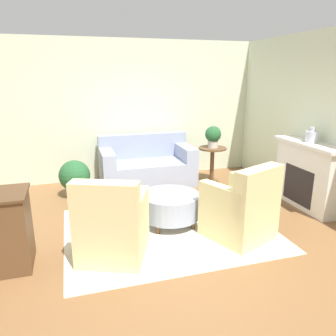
{
  "coord_description": "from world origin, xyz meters",
  "views": [
    {
      "loc": [
        -1.24,
        -4.03,
        2.13
      ],
      "look_at": [
        0.15,
        0.55,
        0.75
      ],
      "focal_mm": 35.0,
      "sensor_mm": 36.0,
      "label": 1
    }
  ],
  "objects_px": {
    "potted_plant_floor": "(75,177)",
    "ottoman_table": "(170,205)",
    "vase_mantel_near": "(312,136)",
    "armchair_left": "(112,227)",
    "potted_plant_on_side_table": "(213,136)",
    "side_table": "(212,159)",
    "couch": "(147,166)",
    "armchair_right": "(242,210)"
  },
  "relations": [
    {
      "from": "ottoman_table",
      "to": "couch",
      "type": "bearing_deg",
      "value": 86.99
    },
    {
      "from": "vase_mantel_near",
      "to": "potted_plant_on_side_table",
      "type": "height_order",
      "value": "vase_mantel_near"
    },
    {
      "from": "armchair_left",
      "to": "potted_plant_on_side_table",
      "type": "relative_size",
      "value": 2.39
    },
    {
      "from": "potted_plant_on_side_table",
      "to": "armchair_right",
      "type": "bearing_deg",
      "value": -104.83
    },
    {
      "from": "potted_plant_on_side_table",
      "to": "potted_plant_floor",
      "type": "xyz_separation_m",
      "value": [
        -2.68,
        -0.05,
        -0.59
      ]
    },
    {
      "from": "couch",
      "to": "side_table",
      "type": "bearing_deg",
      "value": -12.84
    },
    {
      "from": "couch",
      "to": "side_table",
      "type": "height_order",
      "value": "couch"
    },
    {
      "from": "ottoman_table",
      "to": "side_table",
      "type": "relative_size",
      "value": 1.19
    },
    {
      "from": "armchair_right",
      "to": "potted_plant_on_side_table",
      "type": "bearing_deg",
      "value": 75.17
    },
    {
      "from": "armchair_left",
      "to": "potted_plant_floor",
      "type": "relative_size",
      "value": 1.54
    },
    {
      "from": "armchair_left",
      "to": "armchair_right",
      "type": "distance_m",
      "value": 1.7
    },
    {
      "from": "couch",
      "to": "potted_plant_on_side_table",
      "type": "height_order",
      "value": "potted_plant_on_side_table"
    },
    {
      "from": "ottoman_table",
      "to": "side_table",
      "type": "bearing_deg",
      "value": 49.59
    },
    {
      "from": "armchair_right",
      "to": "ottoman_table",
      "type": "relative_size",
      "value": 1.2
    },
    {
      "from": "armchair_right",
      "to": "side_table",
      "type": "height_order",
      "value": "armchair_right"
    },
    {
      "from": "side_table",
      "to": "vase_mantel_near",
      "type": "relative_size",
      "value": 2.95
    },
    {
      "from": "potted_plant_floor",
      "to": "ottoman_table",
      "type": "bearing_deg",
      "value": -50.69
    },
    {
      "from": "potted_plant_on_side_table",
      "to": "ottoman_table",
      "type": "bearing_deg",
      "value": -130.41
    },
    {
      "from": "armchair_right",
      "to": "armchair_left",
      "type": "bearing_deg",
      "value": 180.0
    },
    {
      "from": "armchair_right",
      "to": "potted_plant_floor",
      "type": "distance_m",
      "value": 3.06
    },
    {
      "from": "couch",
      "to": "armchair_right",
      "type": "distance_m",
      "value": 2.68
    },
    {
      "from": "vase_mantel_near",
      "to": "potted_plant_floor",
      "type": "relative_size",
      "value": 0.37
    },
    {
      "from": "couch",
      "to": "vase_mantel_near",
      "type": "xyz_separation_m",
      "value": [
        2.23,
        -1.92,
        0.83
      ]
    },
    {
      "from": "potted_plant_on_side_table",
      "to": "potted_plant_floor",
      "type": "height_order",
      "value": "potted_plant_on_side_table"
    },
    {
      "from": "vase_mantel_near",
      "to": "potted_plant_on_side_table",
      "type": "bearing_deg",
      "value": 120.2
    },
    {
      "from": "armchair_left",
      "to": "ottoman_table",
      "type": "height_order",
      "value": "armchair_left"
    },
    {
      "from": "ottoman_table",
      "to": "potted_plant_on_side_table",
      "type": "relative_size",
      "value": 1.99
    },
    {
      "from": "ottoman_table",
      "to": "potted_plant_on_side_table",
      "type": "distance_m",
      "value": 2.24
    },
    {
      "from": "ottoman_table",
      "to": "vase_mantel_near",
      "type": "distance_m",
      "value": 2.5
    },
    {
      "from": "ottoman_table",
      "to": "potted_plant_on_side_table",
      "type": "height_order",
      "value": "potted_plant_on_side_table"
    },
    {
      "from": "armchair_left",
      "to": "potted_plant_on_side_table",
      "type": "distance_m",
      "value": 3.31
    },
    {
      "from": "ottoman_table",
      "to": "potted_plant_floor",
      "type": "bearing_deg",
      "value": 129.31
    },
    {
      "from": "vase_mantel_near",
      "to": "potted_plant_floor",
      "type": "distance_m",
      "value": 4.04
    },
    {
      "from": "ottoman_table",
      "to": "vase_mantel_near",
      "type": "relative_size",
      "value": 3.51
    },
    {
      "from": "side_table",
      "to": "vase_mantel_near",
      "type": "xyz_separation_m",
      "value": [
        0.95,
        -1.63,
        0.69
      ]
    },
    {
      "from": "couch",
      "to": "potted_plant_on_side_table",
      "type": "relative_size",
      "value": 4.22
    },
    {
      "from": "couch",
      "to": "potted_plant_on_side_table",
      "type": "xyz_separation_m",
      "value": [
        1.29,
        -0.29,
        0.61
      ]
    },
    {
      "from": "armchair_left",
      "to": "side_table",
      "type": "height_order",
      "value": "armchair_left"
    },
    {
      "from": "vase_mantel_near",
      "to": "couch",
      "type": "bearing_deg",
      "value": 139.29
    },
    {
      "from": "potted_plant_floor",
      "to": "potted_plant_on_side_table",
      "type": "bearing_deg",
      "value": 1.04
    },
    {
      "from": "couch",
      "to": "armchair_left",
      "type": "relative_size",
      "value": 1.77
    },
    {
      "from": "couch",
      "to": "side_table",
      "type": "relative_size",
      "value": 2.52
    }
  ]
}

